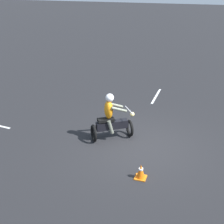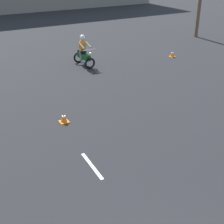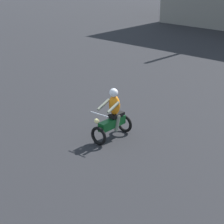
% 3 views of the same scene
% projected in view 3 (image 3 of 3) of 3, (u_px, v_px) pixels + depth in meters
% --- Properties ---
extents(motorcycle_rider_background, '(0.71, 1.53, 1.66)m').
position_uv_depth(motorcycle_rider_background, '(113.00, 117.00, 13.83)').
color(motorcycle_rider_background, black).
rests_on(motorcycle_rider_background, ground).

